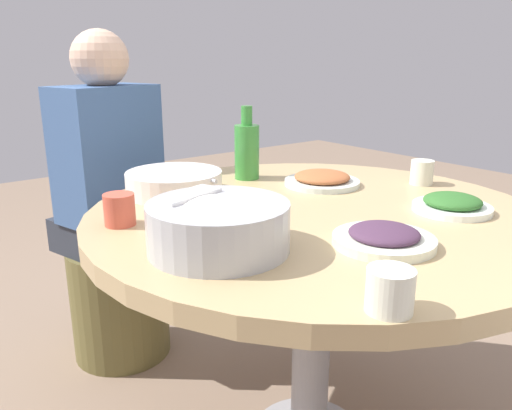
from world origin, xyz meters
TOP-DOWN VIEW (x-y plane):
  - round_dining_table at (0.00, 0.00)m, footprint 1.16×1.16m
  - rice_bowl at (0.08, -0.35)m, footprint 0.29×0.29m
  - soup_bowl at (-0.36, -0.21)m, footprint 0.29×0.27m
  - dish_stirfry at (-0.17, 0.19)m, footprint 0.23×0.23m
  - dish_greens at (0.22, 0.26)m, footprint 0.19×0.19m
  - dish_eggplant at (0.27, -0.07)m, footprint 0.21×0.21m
  - green_bottle at (-0.38, 0.07)m, footprint 0.08×0.08m
  - tea_cup_near at (0.45, -0.29)m, footprint 0.07×0.07m
  - tea_cup_far at (-0.19, -0.45)m, footprint 0.07×0.07m
  - tea_cup_side at (0.01, 0.44)m, footprint 0.07×0.07m
  - stool_for_diner_right at (-0.80, -0.22)m, footprint 0.36×0.36m
  - diner_right at (-0.80, -0.22)m, footprint 0.41×0.40m

SIDE VIEW (x-z plane):
  - stool_for_diner_right at x=-0.80m, z-range 0.00..0.42m
  - round_dining_table at x=0.00m, z-range 0.27..0.99m
  - dish_eggplant at x=0.27m, z-range 0.72..0.76m
  - dish_stirfry at x=-0.17m, z-range 0.72..0.76m
  - dish_greens at x=0.22m, z-range 0.72..0.76m
  - diner_right at x=-0.80m, z-range 0.36..1.12m
  - soup_bowl at x=-0.36m, z-range 0.72..0.78m
  - tea_cup_near at x=0.45m, z-range 0.72..0.79m
  - tea_cup_side at x=0.01m, z-range 0.72..0.79m
  - tea_cup_far at x=-0.19m, z-range 0.72..0.79m
  - rice_bowl at x=0.08m, z-range 0.72..0.83m
  - green_bottle at x=-0.38m, z-range 0.70..0.93m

